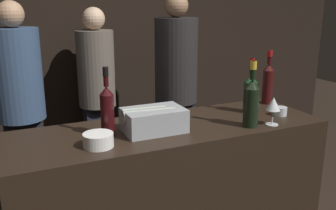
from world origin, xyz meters
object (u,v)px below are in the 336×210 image
red_wine_bottle_black_foil (107,109)px  person_grey_polo (97,88)px  candle_votive (280,111)px  person_in_hoodie (176,84)px  person_blond_tee (20,99)px  champagne_bottle (251,101)px  ice_bin_with_bottles (153,119)px  bowl_white (98,140)px  red_wine_bottle_tall (268,82)px  red_wine_bottle_burgundy (250,92)px  wine_glass (273,105)px

red_wine_bottle_black_foil → person_grey_polo: 1.70m
candle_votive → red_wine_bottle_black_foil: (-1.08, 0.09, 0.12)m
candle_votive → person_in_hoodie: bearing=93.9°
person_blond_tee → red_wine_bottle_black_foil: bearing=-109.4°
champagne_bottle → person_in_hoodie: size_ratio=0.20×
ice_bin_with_bottles → bowl_white: size_ratio=2.24×
red_wine_bottle_black_foil → person_blond_tee: 1.45m
candle_votive → red_wine_bottle_black_foil: size_ratio=0.22×
red_wine_bottle_tall → red_wine_bottle_burgundy: bearing=-151.9°
red_wine_bottle_black_foil → person_blond_tee: (-0.37, 1.38, -0.24)m
candle_votive → red_wine_bottle_burgundy: red_wine_bottle_burgundy is taller
wine_glass → red_wine_bottle_black_foil: (-0.91, 0.21, 0.03)m
wine_glass → person_blond_tee: bearing=128.7°
candle_votive → person_blond_tee: bearing=134.6°
person_in_hoodie → red_wine_bottle_black_foil: bearing=95.0°
red_wine_bottle_tall → person_in_hoodie: size_ratio=0.20×
champagne_bottle → red_wine_bottle_black_foil: size_ratio=1.02×
candle_votive → person_blond_tee: 2.06m
bowl_white → red_wine_bottle_black_foil: 0.19m
bowl_white → red_wine_bottle_tall: red_wine_bottle_tall is taller
red_wine_bottle_tall → red_wine_bottle_burgundy: size_ratio=1.06×
candle_votive → bowl_white: bearing=-177.8°
person_blond_tee → person_in_hoodie: bearing=-40.3°
ice_bin_with_bottles → champagne_bottle: champagne_bottle is taller
candle_votive → red_wine_bottle_tall: 0.32m
champagne_bottle → red_wine_bottle_burgundy: bearing=54.6°
person_grey_polo → red_wine_bottle_burgundy: bearing=-139.3°
ice_bin_with_bottles → wine_glass: (0.67, -0.18, 0.05)m
red_wine_bottle_black_foil → person_in_hoodie: bearing=51.2°
red_wine_bottle_burgundy → person_blond_tee: size_ratio=0.20×
red_wine_bottle_black_foil → person_blond_tee: person_blond_tee is taller
red_wine_bottle_black_foil → red_wine_bottle_burgundy: size_ratio=1.06×
candle_votive → person_blond_tee: person_blond_tee is taller
red_wine_bottle_burgundy → person_grey_polo: (-0.60, 1.59, -0.25)m
red_wine_bottle_tall → person_in_hoodie: 1.09m
person_grey_polo → person_in_hoodie: bearing=-102.3°
wine_glass → person_blond_tee: size_ratio=0.09×
person_in_hoodie → person_grey_polo: bearing=11.3°
red_wine_bottle_tall → person_in_hoodie: bearing=100.6°
ice_bin_with_bottles → bowl_white: ice_bin_with_bottles is taller
bowl_white → red_wine_bottle_black_foil: (0.09, 0.13, 0.11)m
wine_glass → person_in_hoodie: 1.46m
champagne_bottle → red_wine_bottle_black_foil: champagne_bottle is taller
ice_bin_with_bottles → red_wine_bottle_black_foil: size_ratio=0.91×
red_wine_bottle_tall → person_in_hoodie: person_in_hoodie is taller
ice_bin_with_bottles → person_blond_tee: size_ratio=0.19×
bowl_white → person_grey_polo: person_grey_polo is taller
champagne_bottle → red_wine_bottle_tall: 0.55m
wine_glass → person_in_hoodie: size_ratio=0.09×
red_wine_bottle_tall → candle_votive: bearing=-111.9°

